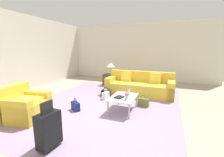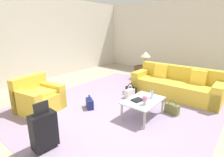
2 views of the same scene
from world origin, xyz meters
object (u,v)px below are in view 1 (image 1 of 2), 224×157
coffee_table_book (119,97)px  handbag_black (106,93)px  armchair (24,107)px  coffee_table (123,99)px  water_bottle (129,92)px  side_table (111,79)px  suitcase_black (49,129)px  couch (140,86)px  handbag_olive (143,102)px  table_lamp (111,65)px  handbag_white (106,95)px  flower_vase (127,95)px  handbag_navy (75,106)px

coffee_table_book → handbag_black: 1.44m
armchair → coffee_table: size_ratio=1.08×
water_bottle → side_table: bearing=31.6°
coffee_table → suitcase_black: suitcase_black is taller
armchair → couch: bearing=-36.1°
side_table → suitcase_black: bearing=-170.5°
couch → coffee_table_book: couch is taller
side_table → suitcase_black: (-4.80, -0.80, 0.09)m
suitcase_black → handbag_olive: 2.81m
table_lamp → handbag_white: (-2.01, -0.63, -0.83)m
couch → flower_vase: couch is taller
table_lamp → handbag_black: 2.07m
water_bottle → handbag_white: size_ratio=0.57×
armchair → handbag_navy: armchair is taller
table_lamp → handbag_black: bearing=-163.5°
side_table → handbag_white: 2.11m
side_table → handbag_navy: size_ratio=1.69×
couch → suitcase_black: 3.88m
handbag_white → handbag_olive: bearing=-100.1°
flower_vase → handbag_white: bearing=45.5°
side_table → handbag_olive: (-2.25, -1.97, -0.14)m
coffee_table_book → water_bottle: bearing=-16.3°
armchair → handbag_white: (2.10, -1.29, -0.16)m
table_lamp → handbag_white: table_lamp is taller
coffee_table_book → flower_vase: bearing=-100.4°
flower_vase → table_lamp: 3.47m
coffee_table_book → table_lamp: bearing=39.0°
flower_vase → couch: bearing=1.4°
table_lamp → handbag_black: table_lamp is taller
coffee_table → flower_vase: 0.32m
coffee_table → handbag_navy: (-0.45, 1.25, -0.23)m
couch → handbag_olive: couch is taller
flower_vase → handbag_black: 1.69m
coffee_table → coffee_table_book: bearing=146.3°
couch → flower_vase: bearing=-178.6°
water_bottle → flower_vase: 0.42m
water_bottle → handbag_white: (0.59, 0.97, -0.38)m
flower_vase → handbag_olive: (0.77, -0.32, -0.41)m
couch → handbag_navy: size_ratio=6.89×
couch → water_bottle: bearing=-180.0°
coffee_table → handbag_navy: 1.35m
handbag_navy → coffee_table_book: bearing=-74.2°
armchair → table_lamp: size_ratio=1.91×
coffee_table_book → suitcase_black: size_ratio=0.29×
couch → flower_vase: (-2.02, -0.05, 0.24)m
armchair → suitcase_black: size_ratio=1.23×
armchair → handbag_black: size_ratio=2.92×
couch → side_table: 1.89m
side_table → handbag_black: size_ratio=1.69×
couch → handbag_navy: (-2.25, 1.35, -0.17)m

